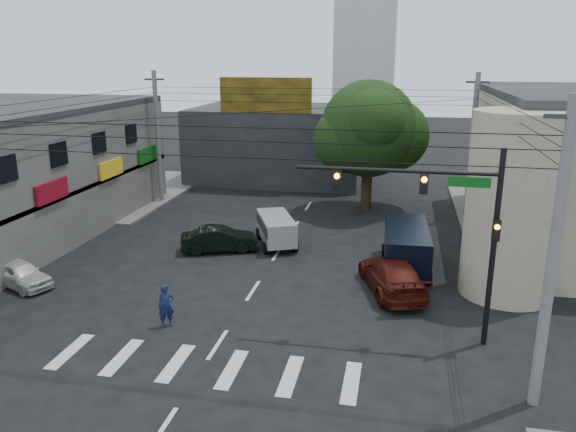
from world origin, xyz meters
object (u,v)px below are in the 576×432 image
(street_tree, at_px, (369,129))
(maroon_sedan, at_px, (392,276))
(utility_pole_near_right, at_px, (552,260))
(utility_pole_far_left, at_px, (158,138))
(silver_minivan, at_px, (276,231))
(traffic_officer, at_px, (166,306))
(utility_pole_far_right, at_px, (472,148))
(navy_van, at_px, (406,249))
(white_compact, at_px, (20,274))
(traffic_gantry, at_px, (446,214))
(dark_sedan, at_px, (220,239))

(street_tree, xyz_separation_m, maroon_sedan, (2.08, -13.85, -4.72))
(utility_pole_near_right, xyz_separation_m, utility_pole_far_left, (-21.00, 20.50, 0.00))
(silver_minivan, height_order, traffic_officer, traffic_officer)
(utility_pole_far_left, height_order, maroon_sedan, utility_pole_far_left)
(utility_pole_far_right, xyz_separation_m, navy_van, (-3.83, -9.95, -3.53))
(white_compact, xyz_separation_m, navy_van, (17.17, 5.68, 0.47))
(traffic_gantry, distance_m, navy_van, 8.08)
(traffic_gantry, distance_m, white_compact, 18.86)
(street_tree, distance_m, dark_sedan, 13.35)
(street_tree, xyz_separation_m, silver_minivan, (-4.36, -8.63, -4.65))
(white_compact, distance_m, traffic_officer, 8.46)
(dark_sedan, height_order, maroon_sedan, maroon_sedan)
(dark_sedan, bearing_deg, utility_pole_far_right, -75.87)
(dark_sedan, height_order, navy_van, navy_van)
(street_tree, height_order, silver_minivan, street_tree)
(street_tree, xyz_separation_m, utility_pole_far_left, (-14.50, -1.00, -0.87))
(dark_sedan, distance_m, silver_minivan, 3.19)
(street_tree, bearing_deg, silver_minivan, -116.78)
(utility_pole_far_right, distance_m, dark_sedan, 16.91)
(white_compact, distance_m, silver_minivan, 12.91)
(navy_van, bearing_deg, traffic_officer, 129.07)
(maroon_sedan, bearing_deg, white_compact, -8.25)
(traffic_gantry, distance_m, silver_minivan, 13.07)
(utility_pole_near_right, distance_m, white_compact, 21.93)
(white_compact, bearing_deg, utility_pole_far_left, 22.19)
(utility_pole_far_right, height_order, dark_sedan, utility_pole_far_right)
(dark_sedan, relative_size, traffic_officer, 2.51)
(utility_pole_near_right, height_order, dark_sedan, utility_pole_near_right)
(street_tree, relative_size, utility_pole_far_right, 0.95)
(utility_pole_near_right, xyz_separation_m, dark_sedan, (-13.61, 11.27, -3.93))
(utility_pole_far_left, distance_m, dark_sedan, 12.46)
(street_tree, distance_m, silver_minivan, 10.73)
(street_tree, relative_size, navy_van, 1.61)
(utility_pole_far_right, relative_size, maroon_sedan, 1.65)
(street_tree, xyz_separation_m, traffic_officer, (-6.38, -19.00, -4.61))
(utility_pole_far_right, bearing_deg, utility_pole_far_left, 180.00)
(utility_pole_far_left, height_order, silver_minivan, utility_pole_far_left)
(maroon_sedan, relative_size, navy_van, 1.03)
(utility_pole_far_left, bearing_deg, utility_pole_far_right, 0.00)
(maroon_sedan, relative_size, silver_minivan, 1.35)
(white_compact, bearing_deg, traffic_officer, -84.14)
(utility_pole_far_right, xyz_separation_m, maroon_sedan, (-4.42, -12.85, -3.85))
(white_compact, height_order, silver_minivan, silver_minivan)
(street_tree, height_order, maroon_sedan, street_tree)
(utility_pole_far_right, bearing_deg, dark_sedan, -145.85)
(utility_pole_near_right, relative_size, traffic_officer, 5.33)
(white_compact, distance_m, navy_van, 18.09)
(maroon_sedan, bearing_deg, traffic_gantry, 95.06)
(utility_pole_far_right, bearing_deg, navy_van, -111.08)
(maroon_sedan, xyz_separation_m, navy_van, (0.59, 2.90, 0.31))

